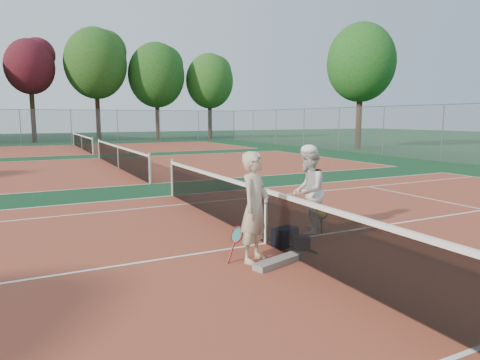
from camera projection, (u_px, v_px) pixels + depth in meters
name	position (u px, v px, depth m)	size (l,w,h in m)	color
ground	(266.00, 243.00, 7.90)	(130.00, 130.00, 0.00)	#0D321A
court_main	(266.00, 243.00, 7.90)	(23.77, 10.97, 0.01)	brown
court_far_a	(119.00, 168.00, 19.81)	(23.77, 10.97, 0.01)	brown
court_far_b	(82.00, 149.00, 31.73)	(23.77, 10.97, 0.01)	brown
net_main	(266.00, 217.00, 7.83)	(0.10, 10.98, 1.02)	black
net_far_a	(118.00, 157.00, 19.74)	(0.10, 10.98, 1.02)	black
net_far_b	(82.00, 142.00, 31.65)	(0.10, 10.98, 1.02)	black
fence_back	(71.00, 127.00, 37.69)	(32.00, 0.06, 3.00)	slate
fence_right	(480.00, 134.00, 20.80)	(54.50, 0.06, 3.00)	slate
player_a	(255.00, 207.00, 6.83)	(0.65, 0.43, 1.78)	#C3B397
player_b	(308.00, 191.00, 8.49)	(0.84, 0.65, 1.72)	silver
racket_red	(237.00, 244.00, 6.92)	(0.28, 0.27, 0.55)	maroon
racket_black_held	(321.00, 221.00, 8.41)	(0.20, 0.27, 0.58)	black
racket_spare	(295.00, 246.00, 7.61)	(0.60, 0.27, 0.09)	black
sports_bag_navy	(285.00, 237.00, 7.73)	(0.42, 0.29, 0.34)	black
sports_bag_purple	(301.00, 243.00, 7.55)	(0.29, 0.20, 0.24)	black
net_cover_canvas	(278.00, 262.00, 6.76)	(0.96, 0.22, 0.10)	slate
water_bottle	(296.00, 236.00, 7.88)	(0.09, 0.09, 0.30)	#C9E0FF
tree_back_maroon	(30.00, 67.00, 39.13)	(4.38, 4.38, 9.46)	#382314
tree_back_3	(96.00, 64.00, 41.36)	(5.93, 5.93, 10.92)	#382314
tree_back_4	(156.00, 75.00, 43.83)	(5.74, 5.74, 9.93)	#382314
tree_back_5	(210.00, 81.00, 46.04)	(5.09, 5.09, 9.15)	#382314
tree_right_1	(361.00, 63.00, 31.50)	(5.01, 5.01, 9.22)	#382314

